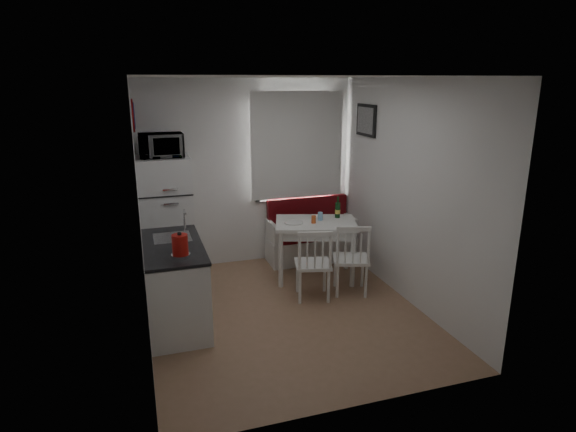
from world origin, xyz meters
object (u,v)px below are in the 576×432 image
at_px(wine_bottle, 338,207).
at_px(kettle, 180,245).
at_px(bench, 310,240).
at_px(fridge, 166,220).
at_px(chair_right, 354,252).
at_px(kitchen_counter, 175,283).
at_px(microwave, 161,145).
at_px(dining_table, 316,228).
at_px(chair_left, 316,257).

bearing_deg(wine_bottle, kettle, -151.16).
distance_m(bench, fridge, 2.11).
bearing_deg(fridge, bench, 3.07).
bearing_deg(chair_right, bench, 111.77).
bearing_deg(kitchen_counter, bench, 33.29).
bearing_deg(bench, kitchen_counter, -146.71).
bearing_deg(microwave, wine_bottle, -10.23).
distance_m(microwave, kettle, 1.78).
distance_m(kitchen_counter, dining_table, 2.02).
bearing_deg(chair_right, dining_table, 129.17).
distance_m(kitchen_counter, chair_left, 1.64).
bearing_deg(microwave, chair_right, -28.80).
xyz_separation_m(fridge, microwave, (0.00, -0.05, 0.97)).
distance_m(kitchen_counter, microwave, 1.79).
relative_size(microwave, wine_bottle, 1.85).
bearing_deg(bench, fridge, -176.93).
relative_size(chair_right, kettle, 2.15).
xyz_separation_m(kitchen_counter, microwave, (0.02, 1.19, 1.34)).
bearing_deg(dining_table, fridge, -179.07).
xyz_separation_m(kitchen_counter, chair_left, (1.64, 0.03, 0.10)).
bearing_deg(fridge, wine_bottle, -11.47).
bearing_deg(microwave, dining_table, -14.99).
distance_m(bench, wine_bottle, 0.86).
distance_m(dining_table, kettle, 2.17).
height_order(chair_left, chair_right, chair_right).
height_order(kitchen_counter, wine_bottle, kitchen_counter).
relative_size(fridge, microwave, 3.09).
height_order(bench, wine_bottle, wine_bottle).
height_order(dining_table, microwave, microwave).
relative_size(bench, chair_left, 2.54).
bearing_deg(dining_table, chair_left, -93.33).
bearing_deg(microwave, kettle, -88.93).
bearing_deg(bench, dining_table, -104.89).
distance_m(dining_table, wine_bottle, 0.43).
relative_size(kitchen_counter, chair_left, 2.62).
bearing_deg(bench, chair_left, -107.84).
distance_m(bench, kettle, 2.77).
relative_size(microwave, kettle, 2.13).
relative_size(dining_table, kettle, 4.85).
bearing_deg(wine_bottle, chair_left, -128.20).
bearing_deg(fridge, kitchen_counter, -90.90).
distance_m(chair_right, microwave, 2.71).
bearing_deg(chair_left, kettle, -151.03).
bearing_deg(chair_right, wine_bottle, 101.08).
bearing_deg(dining_table, kettle, -131.65).
xyz_separation_m(chair_left, chair_right, (0.50, -0.00, 0.01)).
distance_m(fridge, microwave, 0.97).
xyz_separation_m(bench, chair_right, (0.07, -1.32, 0.26)).
bearing_deg(wine_bottle, kitchen_counter, -160.45).
height_order(dining_table, fridge, fridge).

